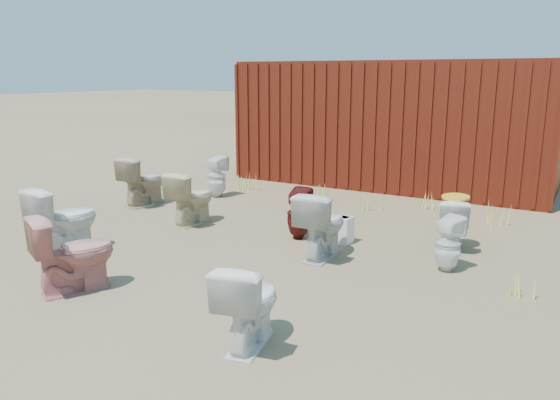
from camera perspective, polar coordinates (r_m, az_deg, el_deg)
The scene contains 22 objects.
ground at distance 6.81m, azimuth -2.54°, elevation -5.50°, with size 100.00×100.00×0.00m, color brown.
shipping_container at distance 11.23m, azimuth 11.98°, elevation 7.87°, with size 6.00×2.40×2.40m, color #52120D.
toilet_front_a at distance 7.21m, azimuth -21.63°, elevation -1.90°, with size 0.47×0.83×0.84m, color white.
toilet_front_pink at distance 5.91m, azimuth -20.78°, elevation -5.20°, with size 0.45×0.79×0.81m, color tan.
toilet_front_c at distance 6.54m, azimuth 4.38°, elevation -2.55°, with size 0.46×0.81×0.82m, color silver.
toilet_front_maroon at distance 7.28m, azimuth 1.96°, elevation -1.45°, with size 0.31×0.32×0.69m, color #52110E.
toilet_front_e at distance 4.48m, azimuth -3.28°, elevation -10.70°, with size 0.41×0.72×0.73m, color white.
toilet_back_a at distance 9.81m, azimuth -6.66°, elevation 2.46°, with size 0.34×0.34×0.75m, color white.
toilet_back_beige_left at distance 9.42m, azimuth -14.07°, elevation 1.98°, with size 0.47×0.82×0.84m, color tan.
toilet_back_beige_right at distance 8.09m, azimuth -9.23°, elevation 0.24°, with size 0.44×0.77×0.79m, color beige.
toilet_back_yellowlid at distance 7.19m, azimuth 17.70°, elevation -2.37°, with size 0.37×0.65×0.66m, color white.
toilet_back_e at distance 6.38m, azimuth 17.14°, elevation -4.39°, with size 0.29×0.29×0.64m, color white.
yellow_lid at distance 7.11m, azimuth 17.89°, elevation 0.30°, with size 0.34×0.42×0.03m, color gold.
loose_tank at distance 7.26m, azimuth 5.67°, elevation -2.94°, with size 0.50×0.20×0.35m, color white.
loose_lid_near at distance 9.04m, azimuth 2.65°, elevation -0.73°, with size 0.38×0.49×0.02m, color #BBB387.
loose_lid_far at distance 9.51m, azimuth -14.03°, elevation -0.42°, with size 0.36×0.47×0.02m, color tan.
weed_clump_a at distance 10.43m, azimuth -3.50°, elevation 1.94°, with size 0.36×0.36×0.31m, color #C4C54E.
weed_clump_b at distance 8.88m, azimuth 9.43°, elevation -0.24°, with size 0.32×0.32×0.30m, color #C4C54E.
weed_clump_c at distance 8.49m, azimuth 21.96°, elevation -1.44°, with size 0.36×0.36×0.36m, color #C4C54E.
weed_clump_d at distance 9.89m, azimuth 4.11°, elevation 1.19°, with size 0.30×0.30×0.27m, color #C4C54E.
weed_clump_e at distance 9.32m, azimuth 15.65°, elevation -0.03°, with size 0.34×0.34×0.26m, color #C4C54E.
weed_clump_f at distance 5.97m, azimuth 23.87°, elevation -8.07°, with size 0.28×0.28×0.26m, color #C4C54E.
Camera 1 is at (3.50, -5.43, 2.18)m, focal length 35.00 mm.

